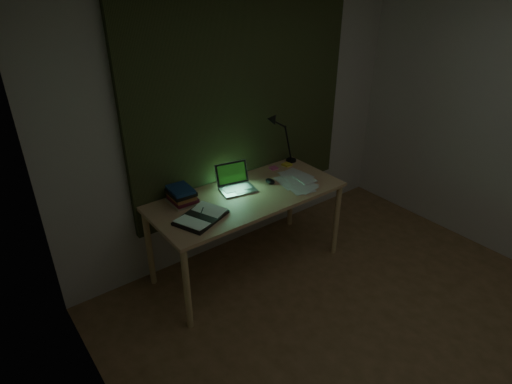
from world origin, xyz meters
The scene contains 13 objects.
floor centered at (0.00, 0.00, 0.00)m, with size 3.50×4.00×0.00m, color brown.
wall_back centered at (0.00, 2.00, 1.25)m, with size 3.50×0.00×2.50m, color beige.
wall_left centered at (-1.75, 0.00, 1.25)m, with size 0.00×4.00×2.50m, color beige.
curtain centered at (0.00, 1.96, 1.45)m, with size 2.20×0.06×2.00m, color #2C3319.
desk centered at (-0.27, 1.56, 0.37)m, with size 1.64×0.72×0.75m, color tan, non-canonical shape.
laptop centered at (-0.29, 1.67, 0.85)m, with size 0.29×0.32×0.21m, color #A4A4A8, non-canonical shape.
open_textbook centered at (-0.77, 1.46, 0.76)m, with size 0.37×0.27×0.03m, color white, non-canonical shape.
book_stack centered at (-0.77, 1.76, 0.82)m, with size 0.18×0.22×0.15m, color white, non-canonical shape.
loose_papers centered at (0.24, 1.48, 0.76)m, with size 0.31×0.33×0.02m, color silver, non-canonical shape.
mouse centered at (0.01, 1.61, 0.77)m, with size 0.07×0.10×0.04m, color black.
sticky_yellow centered at (0.37, 1.80, 0.75)m, with size 0.08×0.08×0.02m, color gold.
sticky_pink centered at (0.22, 1.82, 0.75)m, with size 0.07×0.07×0.01m, color #E1578E.
desk_lamp centered at (0.47, 1.85, 1.01)m, with size 0.35×0.27×0.53m, color black, non-canonical shape.
Camera 1 is at (-2.10, -0.96, 2.44)m, focal length 30.00 mm.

